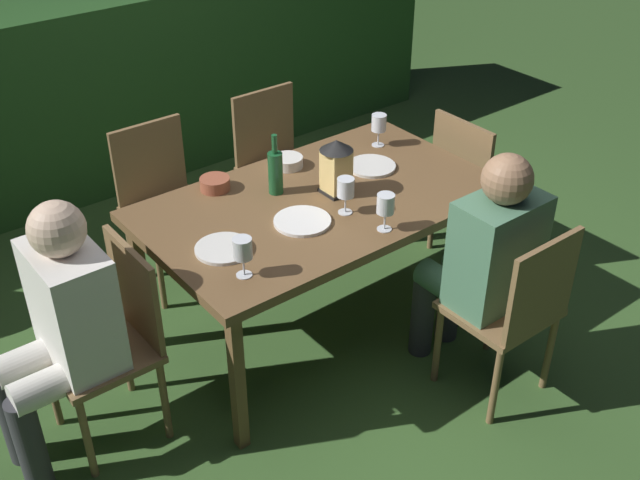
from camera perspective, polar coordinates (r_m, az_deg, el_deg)
ground_plane at (r=3.95m, az=-0.00°, el=-6.41°), size 16.00×16.00×0.00m
dining_table at (r=3.55m, az=-0.00°, el=2.28°), size 1.61×0.96×0.75m
chair_side_left_b at (r=3.38m, az=14.11°, el=-4.83°), size 0.42×0.40×0.87m
person_in_green at (r=3.39m, az=11.94°, el=-1.24°), size 0.38×0.47×1.15m
chair_head_far at (r=4.30m, az=11.19°, el=4.27°), size 0.40×0.42×0.87m
chair_head_near at (r=3.25m, az=-14.95°, el=-6.83°), size 0.40×0.42×0.87m
person_in_cream at (r=3.11m, az=-18.59°, el=-5.98°), size 0.48×0.38×1.15m
chair_side_right_b at (r=4.45m, az=-3.23°, el=5.94°), size 0.42×0.40×0.87m
chair_side_right_a at (r=4.14m, az=-11.48°, el=3.03°), size 0.42×0.40×0.87m
lantern_centerpiece at (r=3.50m, az=1.20°, el=5.64°), size 0.15×0.15×0.27m
green_bottle_on_table at (r=3.52m, az=-3.31°, el=5.07°), size 0.07×0.07×0.29m
wine_glass_a at (r=3.36m, az=1.90°, el=3.76°), size 0.08×0.08×0.17m
wine_glass_b at (r=2.96m, az=-5.72°, el=-0.76°), size 0.08×0.08×0.17m
wine_glass_c at (r=3.97m, az=4.36°, el=8.50°), size 0.08×0.08×0.17m
wine_glass_d at (r=3.24m, az=4.85°, el=2.54°), size 0.08×0.08×0.17m
plate_a at (r=3.18m, az=-7.13°, el=-0.63°), size 0.24×0.24×0.01m
plate_b at (r=3.79m, az=3.81°, el=5.45°), size 0.24×0.24×0.01m
plate_c at (r=3.34m, az=-1.31°, el=1.40°), size 0.25×0.25×0.01m
bowl_olives at (r=3.61m, az=-7.75°, el=4.16°), size 0.14×0.14×0.06m
bowl_bread at (r=3.79m, az=-2.39°, el=5.81°), size 0.15×0.15×0.05m
hedge_backdrop at (r=5.37m, az=-15.24°, el=11.03°), size 4.79×0.75×1.20m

